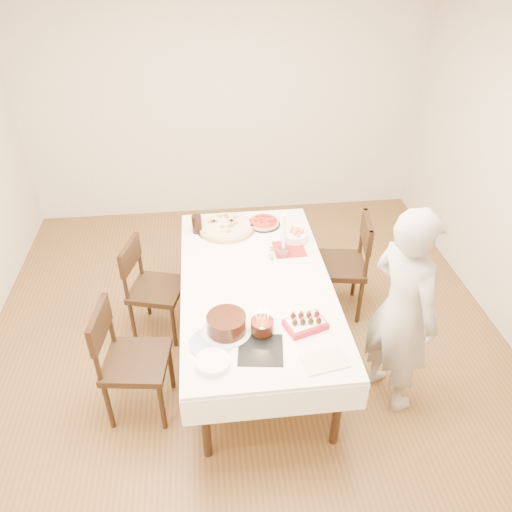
{
  "coord_description": "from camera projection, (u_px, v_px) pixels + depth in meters",
  "views": [
    {
      "loc": [
        -0.28,
        -3.01,
        3.08
      ],
      "look_at": [
        0.07,
        0.01,
        0.98
      ],
      "focal_mm": 35.0,
      "sensor_mm": 36.0,
      "label": 1
    }
  ],
  "objects": [
    {
      "name": "cake_board",
      "position": [
        261.0,
        350.0,
        3.22
      ],
      "size": [
        0.33,
        0.33,
        0.01
      ],
      "primitive_type": "cube",
      "rotation": [
        0.0,
        0.0,
        -0.14
      ],
      "color": "black",
      "rests_on": "dining_table"
    },
    {
      "name": "pasta_bowl",
      "position": [
        295.0,
        236.0,
        4.27
      ],
      "size": [
        0.28,
        0.28,
        0.07
      ],
      "primitive_type": "cylinder",
      "rotation": [
        0.0,
        0.0,
        -0.44
      ],
      "color": "white",
      "rests_on": "dining_table"
    },
    {
      "name": "chair_left_dessert",
      "position": [
        136.0,
        362.0,
        3.51
      ],
      "size": [
        0.54,
        0.54,
        0.94
      ],
      "primitive_type": null,
      "rotation": [
        0.0,
        0.0,
        3.01
      ],
      "color": "black",
      "rests_on": "floor"
    },
    {
      "name": "layer_cake",
      "position": [
        226.0,
        324.0,
        3.32
      ],
      "size": [
        0.39,
        0.39,
        0.13
      ],
      "primitive_type": "cylinder",
      "rotation": [
        0.0,
        0.0,
        -0.16
      ],
      "color": "black",
      "rests_on": "dining_table"
    },
    {
      "name": "chair_right_savory",
      "position": [
        339.0,
        265.0,
        4.44
      ],
      "size": [
        0.57,
        0.57,
        0.97
      ],
      "primitive_type": null,
      "rotation": [
        0.0,
        0.0,
        -0.16
      ],
      "color": "black",
      "rests_on": "floor"
    },
    {
      "name": "floor",
      "position": [
        248.0,
        352.0,
        4.24
      ],
      "size": [
        5.0,
        5.0,
        0.0
      ],
      "primitive_type": "plane",
      "color": "brown",
      "rests_on": "ground"
    },
    {
      "name": "plate_stack",
      "position": [
        213.0,
        362.0,
        3.1
      ],
      "size": [
        0.25,
        0.25,
        0.05
      ],
      "primitive_type": "cylinder",
      "rotation": [
        0.0,
        0.0,
        -0.13
      ],
      "color": "white",
      "rests_on": "dining_table"
    },
    {
      "name": "taper_candle",
      "position": [
        284.0,
        234.0,
        3.98
      ],
      "size": [
        0.1,
        0.1,
        0.41
      ],
      "primitive_type": "cylinder",
      "rotation": [
        0.0,
        0.0,
        -0.1
      ],
      "color": "white",
      "rests_on": "dining_table"
    },
    {
      "name": "wall_back",
      "position": [
        224.0,
        102.0,
        5.51
      ],
      "size": [
        4.5,
        0.04,
        2.7
      ],
      "primitive_type": "cube",
      "color": "beige",
      "rests_on": "floor"
    },
    {
      "name": "cola_glass",
      "position": [
        197.0,
        224.0,
        4.36
      ],
      "size": [
        0.09,
        0.09,
        0.16
      ],
      "primitive_type": "cylinder",
      "rotation": [
        0.0,
        0.0,
        -0.01
      ],
      "color": "black",
      "rests_on": "dining_table"
    },
    {
      "name": "pizza_white",
      "position": [
        226.0,
        227.0,
        4.43
      ],
      "size": [
        0.66,
        0.66,
        0.04
      ],
      "primitive_type": "cylinder",
      "rotation": [
        0.0,
        0.0,
        -0.3
      ],
      "color": "beige",
      "rests_on": "dining_table"
    },
    {
      "name": "china_plate",
      "position": [
        211.0,
        343.0,
        3.26
      ],
      "size": [
        0.38,
        0.38,
        0.01
      ],
      "primitive_type": "cylinder",
      "rotation": [
        0.0,
        0.0,
        0.38
      ],
      "color": "white",
      "rests_on": "dining_table"
    },
    {
      "name": "pizza_pepperoni",
      "position": [
        264.0,
        223.0,
        4.49
      ],
      "size": [
        0.3,
        0.3,
        0.04
      ],
      "primitive_type": "cylinder",
      "rotation": [
        0.0,
        0.0,
        -0.02
      ],
      "color": "red",
      "rests_on": "dining_table"
    },
    {
      "name": "dining_table",
      "position": [
        256.0,
        317.0,
        4.04
      ],
      "size": [
        1.55,
        2.33,
        0.75
      ],
      "primitive_type": "cube",
      "rotation": [
        0.0,
        0.0,
        -0.21
      ],
      "color": "white",
      "rests_on": "floor"
    },
    {
      "name": "chair_left_savory",
      "position": [
        157.0,
        289.0,
        4.22
      ],
      "size": [
        0.57,
        0.57,
        0.9
      ],
      "primitive_type": null,
      "rotation": [
        0.0,
        0.0,
        2.87
      ],
      "color": "black",
      "rests_on": "floor"
    },
    {
      "name": "shaker_pair",
      "position": [
        272.0,
        255.0,
        4.04
      ],
      "size": [
        0.09,
        0.09,
        0.09
      ],
      "primitive_type": null,
      "rotation": [
        0.0,
        0.0,
        0.32
      ],
      "color": "white",
      "rests_on": "dining_table"
    },
    {
      "name": "red_placemat",
      "position": [
        289.0,
        249.0,
        4.18
      ],
      "size": [
        0.27,
        0.27,
        0.01
      ],
      "primitive_type": "cube",
      "rotation": [
        0.0,
        0.0,
        0.03
      ],
      "color": "#B21E1E",
      "rests_on": "dining_table"
    },
    {
      "name": "birthday_cake",
      "position": [
        262.0,
        322.0,
        3.31
      ],
      "size": [
        0.18,
        0.18,
        0.15
      ],
      "primitive_type": "cylinder",
      "rotation": [
        0.0,
        0.0,
        0.2
      ],
      "color": "#35160E",
      "rests_on": "dining_table"
    },
    {
      "name": "box_lid",
      "position": [
        324.0,
        361.0,
        3.14
      ],
      "size": [
        0.32,
        0.24,
        0.02
      ],
      "primitive_type": "cube",
      "rotation": [
        0.0,
        0.0,
        0.19
      ],
      "color": "beige",
      "rests_on": "dining_table"
    },
    {
      "name": "person",
      "position": [
        402.0,
        312.0,
        3.43
      ],
      "size": [
        0.59,
        0.7,
        1.63
      ],
      "primitive_type": "imported",
      "rotation": [
        0.0,
        0.0,
        1.97
      ],
      "color": "#B3AEA9",
      "rests_on": "floor"
    },
    {
      "name": "strawberry_box",
      "position": [
        306.0,
        323.0,
        3.38
      ],
      "size": [
        0.31,
        0.26,
        0.07
      ],
      "primitive_type": null,
      "rotation": [
        0.0,
        0.0,
        0.32
      ],
      "color": "maroon",
      "rests_on": "dining_table"
    }
  ]
}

